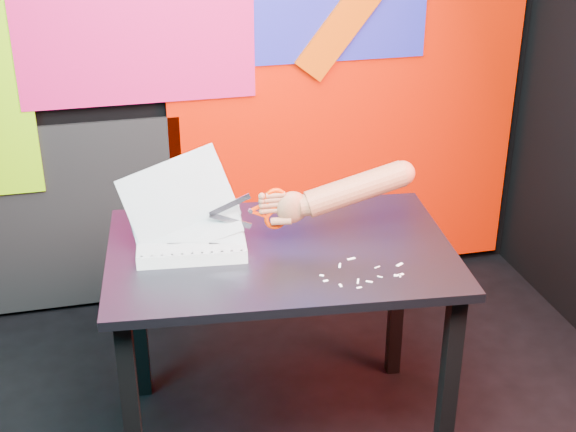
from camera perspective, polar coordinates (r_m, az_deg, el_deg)
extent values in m
cube|color=red|center=(3.59, 4.32, 7.60)|extent=(1.60, 0.02, 1.60)
cube|color=#D9145C|center=(3.29, -10.92, 14.58)|extent=(0.95, 0.02, 0.80)
cube|color=black|center=(3.59, -17.73, -0.45)|extent=(1.30, 0.02, 0.85)
cube|color=black|center=(2.52, -11.01, -14.11)|extent=(0.05, 0.05, 0.72)
cube|color=black|center=(3.02, -10.61, -6.73)|extent=(0.05, 0.05, 0.72)
cube|color=black|center=(2.63, 11.30, -12.20)|extent=(0.05, 0.05, 0.72)
cube|color=black|center=(3.11, 7.76, -5.45)|extent=(0.05, 0.05, 0.72)
cube|color=#31323B|center=(2.57, -0.54, -2.58)|extent=(1.17, 0.84, 0.03)
cube|color=silver|center=(2.57, -6.87, -1.90)|extent=(0.36, 0.28, 0.04)
cube|color=white|center=(2.56, -6.90, -1.49)|extent=(0.36, 0.28, 0.00)
cube|color=white|center=(2.56, -6.90, -1.39)|extent=(0.35, 0.27, 0.10)
cube|color=white|center=(2.56, -7.20, -0.79)|extent=(0.34, 0.23, 0.18)
cube|color=white|center=(2.55, -7.52, 0.28)|extent=(0.36, 0.17, 0.25)
cube|color=white|center=(2.55, -7.84, 1.31)|extent=(0.38, 0.14, 0.30)
cylinder|color=black|center=(2.47, -10.36, -2.84)|extent=(0.01, 0.01, 0.00)
cylinder|color=black|center=(2.47, -9.65, -2.80)|extent=(0.01, 0.01, 0.00)
cylinder|color=black|center=(2.46, -8.95, -2.76)|extent=(0.01, 0.01, 0.00)
cylinder|color=black|center=(2.46, -8.25, -2.73)|extent=(0.01, 0.01, 0.00)
cylinder|color=black|center=(2.46, -7.54, -2.69)|extent=(0.01, 0.01, 0.00)
cylinder|color=black|center=(2.46, -6.84, -2.65)|extent=(0.01, 0.01, 0.00)
cylinder|color=black|center=(2.46, -6.14, -2.61)|extent=(0.01, 0.01, 0.00)
cylinder|color=black|center=(2.46, -5.43, -2.57)|extent=(0.01, 0.01, 0.00)
cylinder|color=black|center=(2.46, -4.73, -2.53)|extent=(0.01, 0.01, 0.00)
cylinder|color=black|center=(2.46, -4.02, -2.49)|extent=(0.01, 0.01, 0.00)
cylinder|color=black|center=(2.47, -3.32, -2.44)|extent=(0.01, 0.01, 0.00)
cylinder|color=black|center=(2.67, -10.20, -0.56)|extent=(0.01, 0.01, 0.00)
cylinder|color=black|center=(2.67, -9.55, -0.53)|extent=(0.01, 0.01, 0.00)
cylinder|color=black|center=(2.67, -8.91, -0.49)|extent=(0.01, 0.01, 0.00)
cylinder|color=black|center=(2.66, -8.26, -0.46)|extent=(0.01, 0.01, 0.00)
cylinder|color=black|center=(2.66, -7.61, -0.42)|extent=(0.01, 0.01, 0.00)
cylinder|color=black|center=(2.66, -6.95, -0.38)|extent=(0.01, 0.01, 0.00)
cylinder|color=black|center=(2.66, -6.30, -0.35)|extent=(0.01, 0.01, 0.00)
cylinder|color=black|center=(2.66, -5.65, -0.31)|extent=(0.01, 0.01, 0.00)
cylinder|color=black|center=(2.66, -5.00, -0.27)|extent=(0.01, 0.01, 0.00)
cylinder|color=black|center=(2.67, -4.36, -0.24)|extent=(0.01, 0.01, 0.00)
cylinder|color=black|center=(2.67, -3.71, -0.20)|extent=(0.01, 0.01, 0.00)
cube|color=black|center=(2.60, -8.69, -1.12)|extent=(0.06, 0.02, 0.00)
cube|color=black|center=(2.59, -6.52, -1.17)|extent=(0.05, 0.02, 0.00)
cube|color=black|center=(2.53, -7.69, -1.87)|extent=(0.08, 0.02, 0.00)
cube|color=black|center=(2.52, -5.25, -1.92)|extent=(0.04, 0.01, 0.00)
cube|color=#BABCC2|center=(2.50, -4.16, 0.78)|extent=(0.14, 0.01, 0.07)
cube|color=#BABCC2|center=(2.53, -4.12, -0.31)|extent=(0.14, 0.01, 0.07)
cylinder|color=#BABCC2|center=(2.52, -2.69, 0.36)|extent=(0.01, 0.01, 0.01)
cube|color=red|center=(2.53, -2.17, 0.18)|extent=(0.05, 0.01, 0.03)
cube|color=red|center=(2.52, -2.17, 0.62)|extent=(0.05, 0.01, 0.03)
torus|color=red|center=(2.52, -0.91, 1.24)|extent=(0.07, 0.02, 0.07)
torus|color=red|center=(2.55, -0.90, -0.20)|extent=(0.07, 0.02, 0.07)
ellipsoid|color=#A25C41|center=(2.55, 0.29, 0.62)|extent=(0.10, 0.06, 0.11)
cylinder|color=#A25C41|center=(2.54, -0.90, 0.43)|extent=(0.08, 0.02, 0.02)
cylinder|color=#A25C41|center=(2.53, -0.90, 0.82)|extent=(0.07, 0.02, 0.02)
cylinder|color=#A25C41|center=(2.52, -0.91, 1.18)|extent=(0.07, 0.02, 0.02)
cylinder|color=#A25C41|center=(2.52, -0.91, 1.49)|extent=(0.06, 0.02, 0.02)
cylinder|color=#A25C41|center=(2.54, -0.48, -0.36)|extent=(0.07, 0.04, 0.03)
cylinder|color=#A25C41|center=(2.55, 1.42, 0.80)|extent=(0.06, 0.07, 0.07)
cylinder|color=#A25C41|center=(2.57, 4.81, 1.93)|extent=(0.34, 0.10, 0.17)
sphere|color=#A25C41|center=(2.60, 8.14, 3.03)|extent=(0.08, 0.08, 0.08)
cube|color=white|center=(2.47, 3.71, -3.53)|extent=(0.02, 0.03, 0.00)
cube|color=white|center=(2.49, 7.95, -3.44)|extent=(0.03, 0.02, 0.00)
cube|color=white|center=(2.41, 2.42, -4.24)|extent=(0.02, 0.01, 0.00)
cube|color=white|center=(2.39, 5.80, -4.66)|extent=(0.02, 0.02, 0.00)
cube|color=white|center=(2.47, 6.37, -3.63)|extent=(0.02, 0.01, 0.00)
cube|color=white|center=(2.43, 7.94, -4.16)|extent=(0.03, 0.01, 0.00)
cube|color=white|center=(2.43, 7.63, -4.21)|extent=(0.01, 0.01, 0.00)
cube|color=white|center=(2.51, 4.52, -3.04)|extent=(0.03, 0.01, 0.00)
cube|color=white|center=(2.43, 7.97, -4.23)|extent=(0.01, 0.02, 0.00)
cube|color=white|center=(2.42, 6.54, -4.31)|extent=(0.02, 0.01, 0.00)
cube|color=white|center=(2.36, 3.76, -4.95)|extent=(0.01, 0.02, 0.00)
cube|color=white|center=(2.38, 2.69, -4.62)|extent=(0.02, 0.01, 0.00)
cube|color=white|center=(2.36, 5.08, -5.10)|extent=(0.02, 0.01, 0.00)
cube|color=white|center=(2.39, 5.00, -4.64)|extent=(0.02, 0.03, 0.00)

